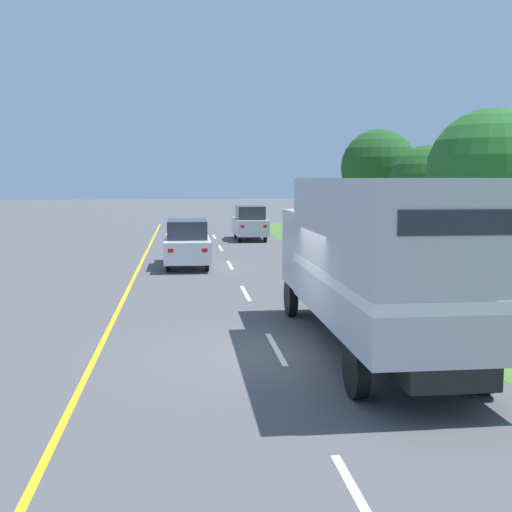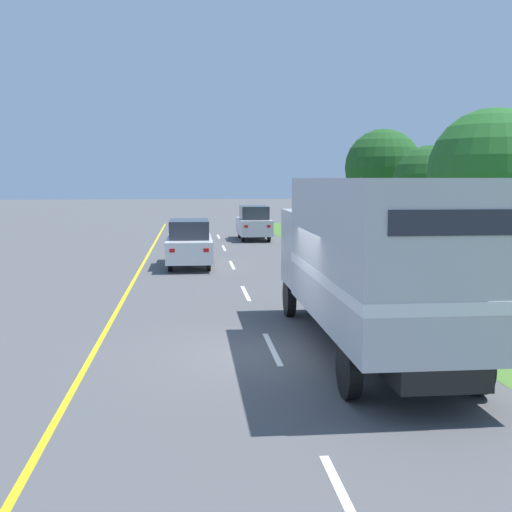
# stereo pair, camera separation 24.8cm
# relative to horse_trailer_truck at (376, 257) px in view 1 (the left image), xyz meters

# --- Properties ---
(ground_plane) EXTENTS (200.00, 200.00, 0.00)m
(ground_plane) POSITION_rel_horse_trailer_truck_xyz_m (-1.94, 0.29, -2.00)
(ground_plane) COLOR #515154
(edge_line_yellow) EXTENTS (0.12, 56.03, 0.01)m
(edge_line_yellow) POSITION_rel_horse_trailer_truck_xyz_m (-5.64, 10.61, -1.99)
(edge_line_yellow) COLOR yellow
(edge_line_yellow) RESTS_ON ground
(centre_dash_nearest) EXTENTS (0.12, 2.60, 0.01)m
(centre_dash_nearest) POSITION_rel_horse_trailer_truck_xyz_m (-1.94, -5.95, -1.99)
(centre_dash_nearest) COLOR white
(centre_dash_nearest) RESTS_ON ground
(centre_dash_near) EXTENTS (0.12, 2.60, 0.01)m
(centre_dash_near) POSITION_rel_horse_trailer_truck_xyz_m (-1.94, 0.65, -1.99)
(centre_dash_near) COLOR white
(centre_dash_near) RESTS_ON ground
(centre_dash_mid_a) EXTENTS (0.12, 2.60, 0.01)m
(centre_dash_mid_a) POSITION_rel_horse_trailer_truck_xyz_m (-1.94, 7.25, -1.99)
(centre_dash_mid_a) COLOR white
(centre_dash_mid_a) RESTS_ON ground
(centre_dash_mid_b) EXTENTS (0.12, 2.60, 0.01)m
(centre_dash_mid_b) POSITION_rel_horse_trailer_truck_xyz_m (-1.94, 13.85, -1.99)
(centre_dash_mid_b) COLOR white
(centre_dash_mid_b) RESTS_ON ground
(centre_dash_far) EXTENTS (0.12, 2.60, 0.01)m
(centre_dash_far) POSITION_rel_horse_trailer_truck_xyz_m (-1.94, 20.45, -1.99)
(centre_dash_far) COLOR white
(centre_dash_far) RESTS_ON ground
(centre_dash_farthest) EXTENTS (0.12, 2.60, 0.01)m
(centre_dash_farthest) POSITION_rel_horse_trailer_truck_xyz_m (-1.94, 27.05, -1.99)
(centre_dash_farthest) COLOR white
(centre_dash_farthest) RESTS_ON ground
(horse_trailer_truck) EXTENTS (2.53, 8.53, 3.57)m
(horse_trailer_truck) POSITION_rel_horse_trailer_truck_xyz_m (0.00, 0.00, 0.00)
(horse_trailer_truck) COLOR black
(horse_trailer_truck) RESTS_ON ground
(lead_car_white) EXTENTS (1.80, 4.58, 1.90)m
(lead_car_white) POSITION_rel_horse_trailer_truck_xyz_m (-3.69, 13.62, -1.03)
(lead_car_white) COLOR black
(lead_car_white) RESTS_ON ground
(lead_car_silver_ahead) EXTENTS (1.80, 4.24, 1.98)m
(lead_car_silver_ahead) POSITION_rel_horse_trailer_truck_xyz_m (0.04, 24.82, -1.00)
(lead_car_silver_ahead) COLOR black
(lead_car_silver_ahead) RESTS_ON ground
(highway_sign) EXTENTS (1.90, 0.09, 2.73)m
(highway_sign) POSITION_rel_horse_trailer_truck_xyz_m (4.63, 4.24, -0.38)
(highway_sign) COLOR #9E9EA3
(highway_sign) RESTS_ON ground
(roadside_tree_near) EXTENTS (4.11, 4.11, 5.79)m
(roadside_tree_near) POSITION_rel_horse_trailer_truck_xyz_m (5.96, 7.24, 1.72)
(roadside_tree_near) COLOR #4C3823
(roadside_tree_near) RESTS_ON ground
(roadside_tree_mid) EXTENTS (3.65, 3.65, 5.14)m
(roadside_tree_mid) POSITION_rel_horse_trailer_truck_xyz_m (7.74, 17.18, 1.31)
(roadside_tree_mid) COLOR brown
(roadside_tree_mid) RESTS_ON ground
(roadside_tree_far) EXTENTS (4.32, 4.32, 6.34)m
(roadside_tree_far) POSITION_rel_horse_trailer_truck_xyz_m (7.26, 23.28, 2.17)
(roadside_tree_far) COLOR brown
(roadside_tree_far) RESTS_ON ground
(delineator_post) EXTENTS (0.08, 0.08, 0.95)m
(delineator_post) POSITION_rel_horse_trailer_truck_xyz_m (2.36, 2.17, -1.49)
(delineator_post) COLOR white
(delineator_post) RESTS_ON ground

